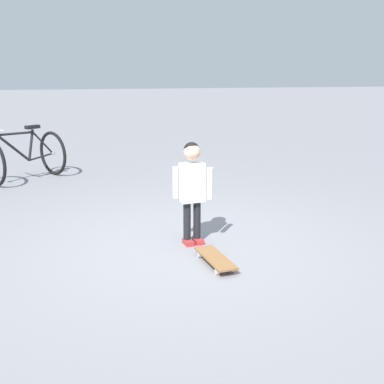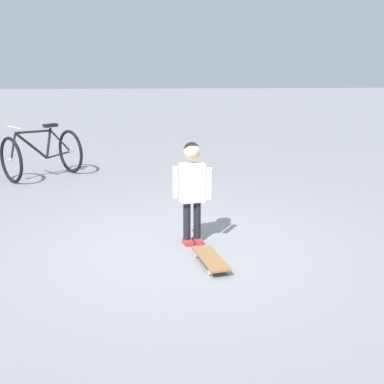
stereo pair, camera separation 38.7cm
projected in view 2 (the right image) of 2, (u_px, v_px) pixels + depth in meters
ground_plane at (179, 247)px, 5.26m from camera, size 50.00×50.00×0.00m
child_person at (192, 182)px, 5.21m from camera, size 0.22×0.40×1.06m
skateboard at (211, 259)px, 4.80m from camera, size 0.65×0.32×0.07m
bicycle_near at (42, 154)px, 8.13m from camera, size 1.23×1.28×0.85m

